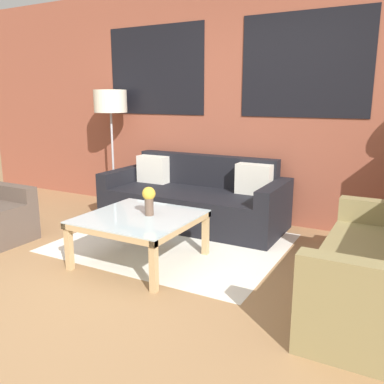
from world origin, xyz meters
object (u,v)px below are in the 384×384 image
(floor_lamp, at_px, (111,105))
(flower_vase, at_px, (149,198))
(coffee_table, at_px, (140,222))
(couch_dark, at_px, (194,200))

(floor_lamp, distance_m, flower_vase, 2.19)
(coffee_table, bearing_deg, floor_lamp, 135.68)
(coffee_table, xyz_separation_m, flower_vase, (0.07, 0.05, 0.22))
(floor_lamp, bearing_deg, couch_dark, -6.47)
(couch_dark, height_order, floor_lamp, floor_lamp)
(floor_lamp, relative_size, flower_vase, 6.04)
(floor_lamp, bearing_deg, coffee_table, -44.32)
(coffee_table, height_order, flower_vase, flower_vase)
(floor_lamp, xyz_separation_m, flower_vase, (1.52, -1.37, -0.77))
(coffee_table, relative_size, floor_lamp, 0.61)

